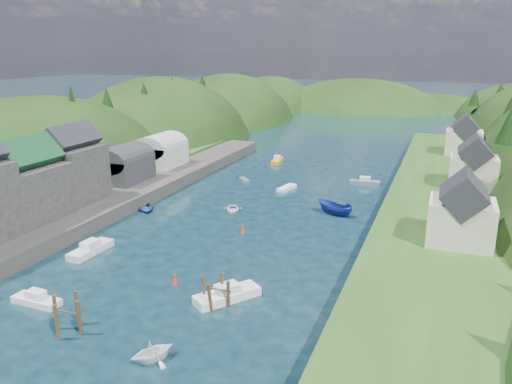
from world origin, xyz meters
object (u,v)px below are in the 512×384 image
at_px(piling_cluster_near, 68,318).
at_px(channel_buoy_near, 175,280).
at_px(channel_buoy_far, 243,229).
at_px(piling_cluster_far, 216,294).

xyz_separation_m(piling_cluster_near, channel_buoy_near, (3.99, 11.35, -0.88)).
relative_size(channel_buoy_near, channel_buoy_far, 1.00).
height_order(piling_cluster_far, channel_buoy_far, piling_cluster_far).
bearing_deg(channel_buoy_near, piling_cluster_far, -22.11).
distance_m(piling_cluster_near, channel_buoy_near, 12.06).
bearing_deg(channel_buoy_far, piling_cluster_far, -74.94).
relative_size(piling_cluster_far, channel_buoy_near, 3.05).
xyz_separation_m(piling_cluster_far, channel_buoy_far, (-5.10, 18.94, -0.63)).
relative_size(piling_cluster_far, channel_buoy_far, 3.05).
relative_size(piling_cluster_near, channel_buoy_near, 3.50).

